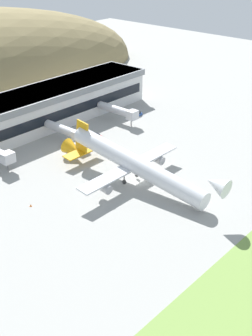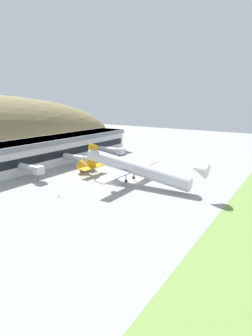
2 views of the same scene
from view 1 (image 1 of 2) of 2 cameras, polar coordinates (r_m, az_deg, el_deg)
The scene contains 9 objects.
ground_plane at distance 119.40m, azimuth 1.60°, elevation -1.80°, with size 345.14×345.14×0.00m, color #9E9E99.
terminal_building at distance 152.29m, azimuth -11.46°, elevation 7.01°, with size 92.74×16.83×11.71m.
jetway_1 at distance 141.00m, azimuth -7.31°, elevation 4.52°, with size 3.38×15.61×5.43m.
jetway_2 at distance 155.82m, azimuth -0.84°, elevation 6.99°, with size 3.38×16.26×5.43m.
cargo_airplane at distance 116.65m, azimuth 0.94°, elevation 0.44°, with size 34.23×51.83×12.24m.
service_car_0 at distance 143.92m, azimuth -3.75°, elevation 3.74°, with size 4.21×2.07×1.66m.
service_car_1 at distance 162.39m, azimuth 1.34°, elevation 6.57°, with size 4.21×1.75×1.48m.
box_truck at distance 135.80m, azimuth -6.03°, elevation 2.52°, with size 6.82×2.73×3.18m.
traffic_cone_0 at distance 111.68m, azimuth -11.55°, elevation -4.47°, with size 0.52×0.52×0.58m.
Camera 1 is at (-80.31, -66.65, 58.00)m, focal length 50.00 mm.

